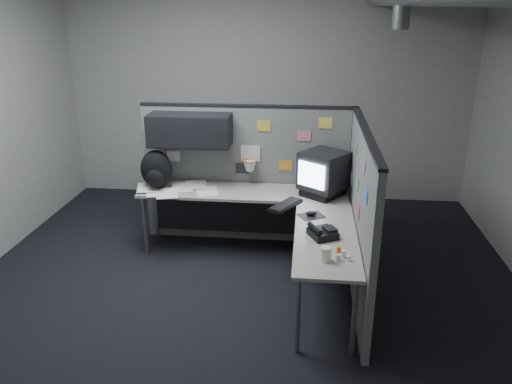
# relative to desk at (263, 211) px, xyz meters

# --- Properties ---
(room) EXTENTS (5.62, 5.62, 3.22)m
(room) POSITION_rel_desk_xyz_m (0.41, -0.70, 1.48)
(room) COLOR black
(room) RESTS_ON ground
(partition_back) EXTENTS (2.44, 0.42, 1.63)m
(partition_back) POSITION_rel_desk_xyz_m (-0.40, 0.53, 0.38)
(partition_back) COLOR slate
(partition_back) RESTS_ON ground
(partition_right) EXTENTS (0.07, 2.23, 1.63)m
(partition_right) POSITION_rel_desk_xyz_m (0.95, -0.49, 0.21)
(partition_right) COLOR slate
(partition_right) RESTS_ON ground
(desk) EXTENTS (2.31, 2.11, 0.73)m
(desk) POSITION_rel_desk_xyz_m (0.00, 0.00, 0.00)
(desk) COLOR #9C998D
(desk) RESTS_ON ground
(monitor) EXTENTS (0.59, 0.59, 0.48)m
(monitor) POSITION_rel_desk_xyz_m (0.63, 0.24, 0.36)
(monitor) COLOR black
(monitor) RESTS_ON desk
(keyboard) EXTENTS (0.35, 0.46, 0.04)m
(keyboard) POSITION_rel_desk_xyz_m (0.24, -0.14, 0.14)
(keyboard) COLOR black
(keyboard) RESTS_ON desk
(mouse) EXTENTS (0.29, 0.27, 0.05)m
(mouse) POSITION_rel_desk_xyz_m (0.51, -0.35, 0.13)
(mouse) COLOR black
(mouse) RESTS_ON desk
(phone) EXTENTS (0.29, 0.30, 0.11)m
(phone) POSITION_rel_desk_xyz_m (0.60, -0.81, 0.16)
(phone) COLOR black
(phone) RESTS_ON desk
(bottles) EXTENTS (0.13, 0.14, 0.07)m
(bottles) POSITION_rel_desk_xyz_m (0.75, -1.19, 0.15)
(bottles) COLOR silver
(bottles) RESTS_ON desk
(cup) EXTENTS (0.11, 0.11, 0.12)m
(cup) POSITION_rel_desk_xyz_m (0.62, -1.26, 0.18)
(cup) COLOR silver
(cup) RESTS_ON desk
(papers) EXTENTS (0.98, 0.69, 0.02)m
(papers) POSITION_rel_desk_xyz_m (-0.99, 0.22, 0.13)
(papers) COLOR white
(papers) RESTS_ON desk
(backpack) EXTENTS (0.40, 0.37, 0.43)m
(backpack) POSITION_rel_desk_xyz_m (-1.22, 0.27, 0.33)
(backpack) COLOR black
(backpack) RESTS_ON desk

